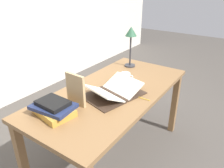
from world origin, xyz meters
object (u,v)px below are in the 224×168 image
at_px(open_book, 113,92).
at_px(coffee_mug, 125,78).
at_px(book_standing_upright, 76,90).
at_px(pencil, 141,98).
at_px(book_stack_tall, 54,108).
at_px(reading_lamp, 131,37).

relative_size(open_book, coffee_mug, 5.18).
xyz_separation_m(book_standing_upright, pencil, (0.36, -0.36, -0.12)).
bearing_deg(book_stack_tall, reading_lamp, 2.13).
distance_m(open_book, reading_lamp, 0.76).
relative_size(coffee_mug, pencil, 0.64).
distance_m(book_stack_tall, reading_lamp, 1.17).
bearing_deg(open_book, reading_lamp, 33.27).
relative_size(book_stack_tall, book_standing_upright, 1.28).
height_order(book_stack_tall, coffee_mug, book_stack_tall).
distance_m(open_book, book_standing_upright, 0.33).
height_order(book_stack_tall, pencil, book_stack_tall).
bearing_deg(open_book, pencil, -55.02).
bearing_deg(book_standing_upright, book_stack_tall, 172.14).
bearing_deg(book_stack_tall, pencil, -35.55).
distance_m(coffee_mug, pencil, 0.32).
height_order(open_book, book_standing_upright, book_standing_upright).
bearing_deg(book_standing_upright, open_book, -25.64).
bearing_deg(open_book, coffee_mug, 24.18).
xyz_separation_m(reading_lamp, coffee_mug, (-0.39, -0.18, -0.28)).
distance_m(book_standing_upright, reading_lamp, 0.96).
height_order(reading_lamp, coffee_mug, reading_lamp).
xyz_separation_m(open_book, book_stack_tall, (-0.48, 0.19, 0.02)).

